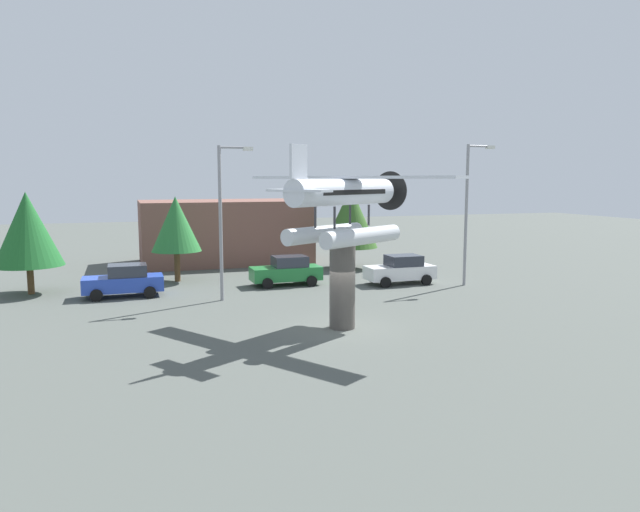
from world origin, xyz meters
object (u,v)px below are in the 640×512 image
object	(u,v)px
car_far_white	(401,270)
streetlight_primary	(224,212)
floatplane_monument	(345,203)
display_pedestal	(342,286)
car_mid_green	(287,271)
storefront_building	(225,231)
tree_west	(27,229)
tree_east	(176,224)
car_near_blue	(124,281)
tree_center_back	(350,217)
streetlight_secondary	(469,205)

from	to	relation	value
car_far_white	streetlight_primary	size ratio (longest dim) A/B	0.52
streetlight_primary	floatplane_monument	bearing A→B (deg)	-62.53
floatplane_monument	display_pedestal	bearing A→B (deg)	180.00
car_mid_green	car_far_white	bearing A→B (deg)	164.90
storefront_building	tree_west	size ratio (longest dim) A/B	2.19
display_pedestal	tree_east	distance (m)	15.44
car_near_blue	storefront_building	world-z (taller)	storefront_building
storefront_building	tree_east	bearing A→B (deg)	-118.98
streetlight_primary	tree_east	world-z (taller)	streetlight_primary
car_near_blue	tree_center_back	world-z (taller)	tree_center_back
storefront_building	car_far_white	bearing A→B (deg)	-56.66
storefront_building	tree_center_back	distance (m)	10.11
car_mid_green	tree_west	distance (m)	14.63
car_far_white	streetlight_secondary	bearing A→B (deg)	155.99
streetlight_primary	tree_west	distance (m)	11.29
streetlight_primary	streetlight_secondary	world-z (taller)	streetlight_secondary
car_far_white	display_pedestal	bearing A→B (deg)	51.33
car_far_white	tree_west	size ratio (longest dim) A/B	0.74
car_near_blue	streetlight_primary	world-z (taller)	streetlight_primary
storefront_building	tree_center_back	bearing A→B (deg)	-37.35
display_pedestal	streetlight_primary	size ratio (longest dim) A/B	0.45
car_near_blue	storefront_building	distance (m)	14.06
streetlight_secondary	storefront_building	distance (m)	19.19
display_pedestal	tree_center_back	distance (m)	17.33
car_near_blue	tree_center_back	size ratio (longest dim) A/B	0.72
tree_center_back	car_near_blue	bearing A→B (deg)	-159.62
car_mid_green	streetlight_primary	xyz separation A→B (m)	(-4.26, -3.31, 3.79)
display_pedestal	tree_east	bearing A→B (deg)	111.54
tree_east	streetlight_secondary	bearing A→B (deg)	-22.72
car_mid_green	storefront_building	distance (m)	11.45
streetlight_secondary	tree_center_back	world-z (taller)	streetlight_secondary
car_near_blue	car_mid_green	world-z (taller)	same
car_mid_green	tree_east	distance (m)	7.55
tree_west	display_pedestal	bearing A→B (deg)	-42.54
streetlight_secondary	tree_center_back	size ratio (longest dim) A/B	1.43
car_mid_green	streetlight_secondary	bearing A→B (deg)	161.65
streetlight_secondary	tree_east	xyz separation A→B (m)	(-16.47, 6.89, -1.25)
car_far_white	streetlight_secondary	world-z (taller)	streetlight_secondary
car_near_blue	tree_center_back	xyz separation A→B (m)	(15.44, 5.73, 2.80)
streetlight_secondary	storefront_building	world-z (taller)	streetlight_secondary
storefront_building	tree_east	size ratio (longest dim) A/B	2.35
floatplane_monument	car_near_blue	size ratio (longest dim) A/B	2.23
floatplane_monument	tree_center_back	xyz separation A→B (m)	(6.51, 15.85, -1.66)
car_far_white	storefront_building	world-z (taller)	storefront_building
floatplane_monument	streetlight_secondary	bearing A→B (deg)	2.04
tree_center_back	streetlight_primary	bearing A→B (deg)	-140.93
floatplane_monument	tree_center_back	size ratio (longest dim) A/B	1.61
tree_center_back	tree_west	bearing A→B (deg)	-170.81
display_pedestal	car_mid_green	distance (m)	10.86
storefront_building	tree_west	world-z (taller)	tree_west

